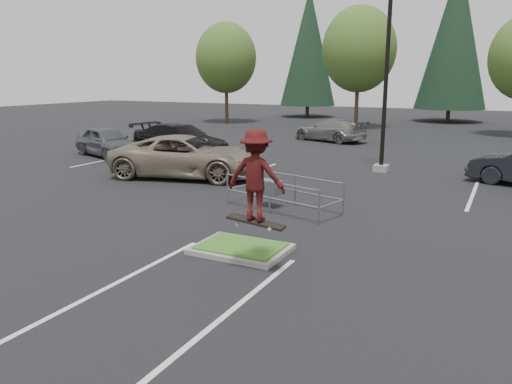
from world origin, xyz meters
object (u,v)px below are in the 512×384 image
at_px(decid_a, 226,60).
at_px(conif_a, 309,47).
at_px(light_pole, 387,66).
at_px(cart_corral, 273,188).
at_px(car_l_black, 180,140).
at_px(car_l_grey, 107,142).
at_px(skateboarder, 256,176).
at_px(car_far_silver, 331,130).
at_px(decid_b, 359,52).
at_px(conif_b, 455,35).
at_px(car_l_tan, 185,157).

relative_size(decid_a, conif_a, 0.69).
height_order(light_pole, cart_corral, light_pole).
relative_size(car_l_black, car_l_grey, 1.29).
bearing_deg(conif_a, light_pole, -62.62).
xyz_separation_m(skateboarder, car_far_silver, (-5.92, 22.30, -1.39)).
bearing_deg(car_l_grey, decid_a, 31.87).
height_order(light_pole, car_l_black, light_pole).
distance_m(decid_b, skateboarder, 32.52).
bearing_deg(conif_b, light_pole, -88.99).
bearing_deg(decid_b, conif_a, 130.17).
bearing_deg(conif_b, car_l_tan, -100.98).
relative_size(decid_b, car_l_grey, 2.12).
bearing_deg(car_l_grey, car_l_tan, -92.60).
height_order(decid_a, car_l_black, decid_a).
bearing_deg(decid_a, cart_corral, -56.89).
distance_m(decid_b, conif_a, 12.43).
bearing_deg(conif_a, decid_a, -111.91).
bearing_deg(cart_corral, skateboarder, -53.75).
bearing_deg(car_far_silver, conif_b, -175.88).
bearing_deg(skateboarder, decid_b, -83.60).
bearing_deg(decid_a, decid_b, 2.39).
distance_m(cart_corral, car_far_silver, 17.63).
bearing_deg(decid_a, car_l_tan, -63.45).
relative_size(decid_b, car_l_tan, 1.55).
height_order(conif_a, car_l_grey, conif_a).
xyz_separation_m(decid_a, decid_b, (12.00, 0.50, 0.46)).
height_order(skateboarder, car_l_tan, skateboarder).
bearing_deg(car_far_silver, car_l_grey, -17.80).
distance_m(skateboarder, car_l_black, 16.64).
relative_size(light_pole, car_l_grey, 2.23).
height_order(decid_a, car_far_silver, decid_a).
bearing_deg(car_far_silver, decid_b, -155.05).
xyz_separation_m(light_pole, cart_corral, (-1.60, -7.89, -3.90)).
xyz_separation_m(decid_b, car_l_black, (-3.99, -19.03, -5.19)).
relative_size(conif_a, car_far_silver, 2.60).
bearing_deg(conif_b, decid_b, -121.09).
relative_size(decid_a, car_l_tan, 1.43).
xyz_separation_m(conif_a, skateboarder, (14.92, -41.00, -4.98)).
bearing_deg(light_pole, skateboarder, -88.16).
height_order(cart_corral, car_far_silver, car_far_silver).
height_order(light_pole, skateboarder, light_pole).
distance_m(light_pole, decid_b, 19.70).
bearing_deg(car_l_black, skateboarder, -129.59).
distance_m(skateboarder, car_far_silver, 23.11).
xyz_separation_m(skateboarder, car_l_tan, (-7.42, 8.00, -1.25)).
bearing_deg(car_far_silver, car_l_black, -8.33).
bearing_deg(light_pole, decid_b, 109.35).
distance_m(conif_b, car_l_grey, 34.26).
height_order(cart_corral, car_l_tan, car_l_tan).
distance_m(conif_a, cart_corral, 38.68).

